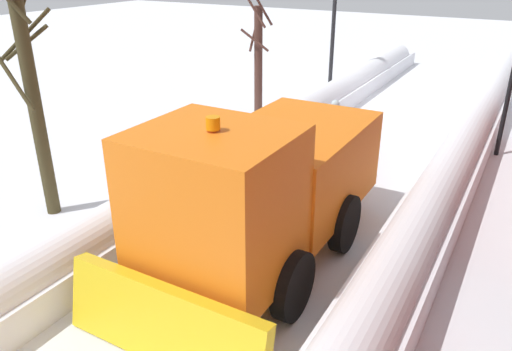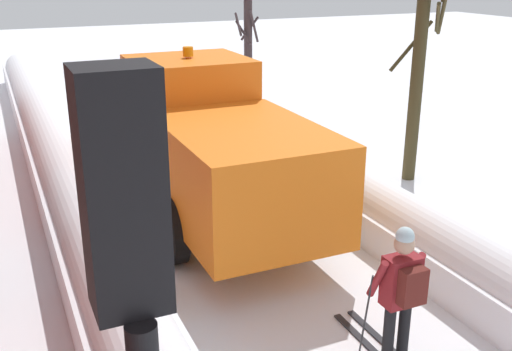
# 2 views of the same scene
# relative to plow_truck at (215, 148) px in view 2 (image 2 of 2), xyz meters

# --- Properties ---
(ground_plane) EXTENTS (80.00, 80.00, 0.00)m
(ground_plane) POSITION_rel_plow_truck_xyz_m (0.00, -1.35, -1.48)
(ground_plane) COLOR white
(snowbank_left) EXTENTS (1.10, 36.00, 1.23)m
(snowbank_left) POSITION_rel_plow_truck_xyz_m (-2.45, -1.35, -0.90)
(snowbank_left) COLOR white
(snowbank_left) RESTS_ON ground
(snowbank_right) EXTENTS (1.10, 36.00, 1.04)m
(snowbank_right) POSITION_rel_plow_truck_xyz_m (2.46, -1.35, -1.02)
(snowbank_right) COLOR white
(snowbank_right) RESTS_ON ground
(plow_truck) EXTENTS (3.20, 5.98, 3.12)m
(plow_truck) POSITION_rel_plow_truck_xyz_m (0.00, 0.00, 0.00)
(plow_truck) COLOR orange
(plow_truck) RESTS_ON ground
(skier) EXTENTS (0.62, 1.80, 1.81)m
(skier) POSITION_rel_plow_truck_xyz_m (0.54, -4.76, -0.48)
(skier) COLOR black
(skier) RESTS_ON ground
(bare_tree_mid) EXTENTS (1.12, 1.13, 4.92)m
(bare_tree_mid) POSITION_rel_plow_truck_xyz_m (4.85, 0.57, 0.90)
(bare_tree_mid) COLOR #3E361E
(bare_tree_mid) RESTS_ON ground
(bare_tree_far) EXTENTS (0.87, 1.02, 3.52)m
(bare_tree_far) POSITION_rel_plow_truck_xyz_m (4.58, 9.12, 0.36)
(bare_tree_far) COLOR #382C2D
(bare_tree_far) RESTS_ON ground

